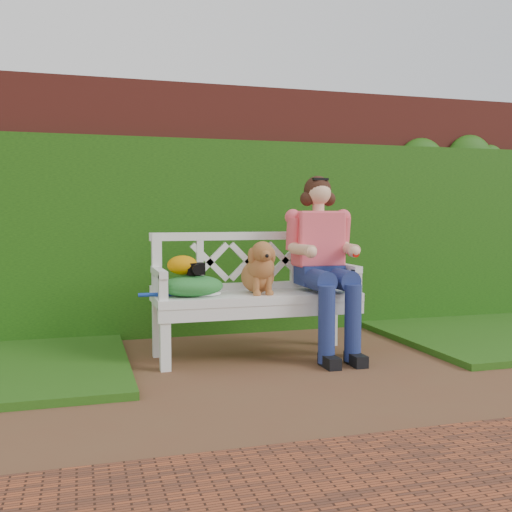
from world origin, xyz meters
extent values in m
plane|color=brown|center=(0.00, 0.00, 0.00)|extent=(60.00, 60.00, 0.00)
cube|color=maroon|center=(0.00, 1.90, 1.10)|extent=(10.00, 0.30, 2.20)
cube|color=#296511|center=(0.00, 1.68, 0.85)|extent=(10.00, 0.18, 1.70)
cube|color=#4F2C1F|center=(0.00, -1.60, 0.01)|extent=(4.00, 1.20, 0.03)
cube|color=black|center=(-0.63, 0.67, 0.67)|extent=(0.13, 0.10, 0.08)
ellipsoid|color=#C97E03|center=(-0.72, 0.69, 0.70)|extent=(0.24, 0.19, 0.14)
camera|label=1|loc=(-1.41, -3.48, 1.06)|focal=42.00mm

